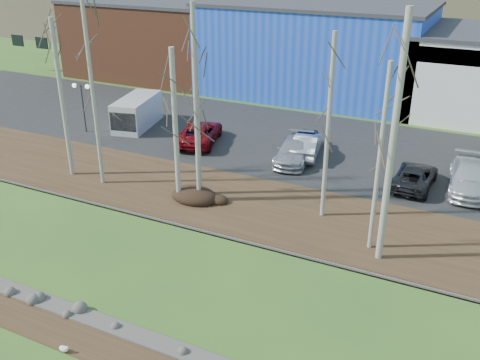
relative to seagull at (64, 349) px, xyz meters
The scene contains 26 objects.
dirt_strip 2.56m from the seagull, 19.72° to the left, with size 80.00×1.80×0.03m, color #382616.
near_bank_rocks 3.05m from the seagull, 37.73° to the left, with size 80.00×0.80×0.50m, color #47423D, non-canonical shape.
river 6.43m from the seagull, 68.01° to the left, with size 80.00×8.00×0.90m, color black, non-canonical shape.
far_bank_rocks 10.35m from the seagull, 76.54° to the left, with size 80.00×0.80×0.46m, color #47423D, non-canonical shape.
far_bank 13.48m from the seagull, 79.71° to the left, with size 80.00×7.00×0.15m, color #382616.
parking_lot 23.89m from the seagull, 84.21° to the left, with size 80.00×14.00×0.14m, color black.
building_brick 43.66m from the seagull, 119.76° to the left, with size 16.32×12.24×7.80m.
building_blue 38.14m from the seagull, 95.43° to the left, with size 20.40×12.24×8.30m.
seagull is the anchor object (origin of this frame).
dirt_mound 12.60m from the seagull, 98.86° to the left, with size 2.74×1.94×0.54m, color black.
birch_0 16.81m from the seagull, 131.02° to the left, with size 0.27×0.27×9.46m.
birch_1 15.66m from the seagull, 123.86° to the left, with size 0.22×0.22×12.15m.
birch_2 14.11m from the seagull, 98.86° to the left, with size 0.30×0.30×8.77m.
birch_3 13.61m from the seagull, 97.42° to the left, with size 0.23×0.23×10.68m.
birch_4 13.03m from the seagull, 102.60° to the left, with size 0.28×0.28×8.49m.
birch_5 15.50m from the seagull, 69.84° to the left, with size 0.23×0.23×9.55m.
birch_6 14.95m from the seagull, 55.32° to the left, with size 0.21×0.21×8.87m.
birch_7 15.11m from the seagull, 51.64° to the left, with size 0.30×0.30×11.11m.
street_lamp 24.34m from the seagull, 128.99° to the left, with size 1.40×0.48×3.69m.
car_0 21.48m from the seagull, 107.00° to the left, with size 2.49×5.40×1.50m, color maroon.
car_1 20.31m from the seagull, 87.09° to the left, with size 2.04×5.01×1.46m, color #9FA2A7.
car_2 22.25m from the seagull, 87.67° to the left, with size 1.57×3.90×1.33m, color #100F48.
car_3 21.65m from the seagull, 86.20° to the left, with size 1.60×4.58×1.51m, color silver.
car_4 21.60m from the seagull, 65.92° to the left, with size 2.14×4.64×1.29m, color black.
car_5 23.73m from the seagull, 60.32° to the left, with size 2.21×5.44×1.58m, color silver.
van_grey 24.77m from the seagull, 120.11° to the left, with size 3.25×5.54×2.27m.
Camera 1 is at (9.82, -9.35, 13.60)m, focal length 40.00 mm.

